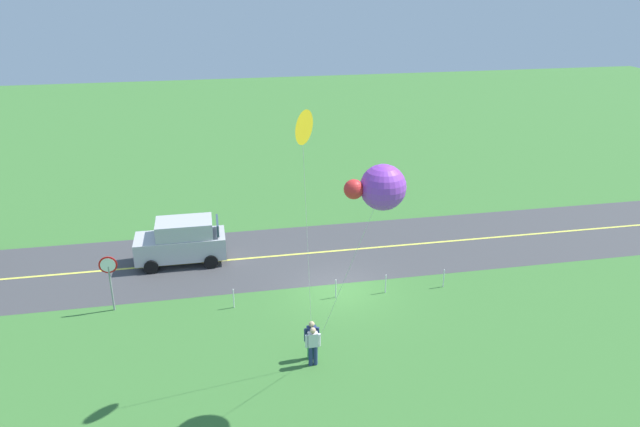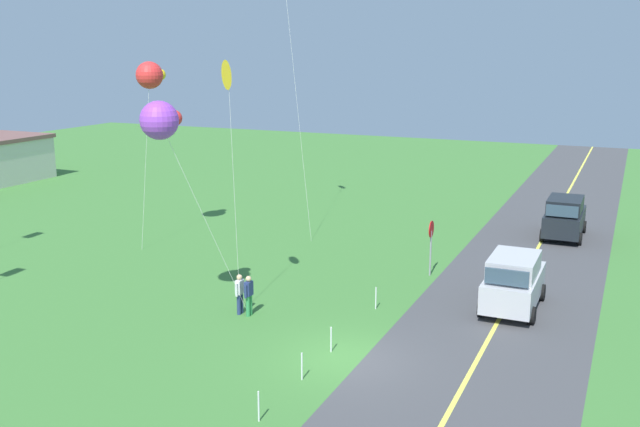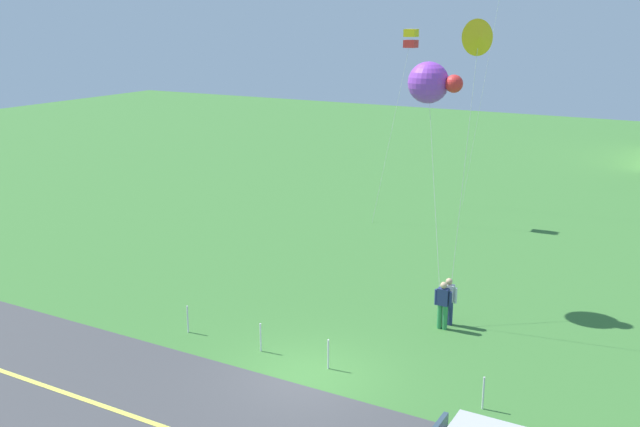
% 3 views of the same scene
% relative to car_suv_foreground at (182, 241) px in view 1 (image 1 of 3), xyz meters
% --- Properties ---
extents(ground_plane, '(120.00, 120.00, 0.10)m').
position_rel_car_suv_foreground_xyz_m(ground_plane, '(-7.05, 4.25, -1.20)').
color(ground_plane, '#3D7533').
extents(asphalt_road, '(120.00, 7.00, 0.00)m').
position_rel_car_suv_foreground_xyz_m(asphalt_road, '(-7.05, 0.25, -1.15)').
color(asphalt_road, '#424244').
rests_on(asphalt_road, ground).
extents(road_centre_stripe, '(120.00, 0.16, 0.00)m').
position_rel_car_suv_foreground_xyz_m(road_centre_stripe, '(-7.05, 0.25, -1.15)').
color(road_centre_stripe, '#E5E04C').
rests_on(road_centre_stripe, asphalt_road).
extents(car_suv_foreground, '(4.40, 2.12, 2.24)m').
position_rel_car_suv_foreground_xyz_m(car_suv_foreground, '(0.00, 0.00, 0.00)').
color(car_suv_foreground, '#B7B7BC').
rests_on(car_suv_foreground, ground).
extents(stop_sign, '(0.76, 0.08, 2.56)m').
position_rel_car_suv_foreground_xyz_m(stop_sign, '(2.87, 4.15, 0.65)').
color(stop_sign, gray).
rests_on(stop_sign, ground).
extents(person_adult_near, '(0.58, 0.22, 1.60)m').
position_rel_car_suv_foreground_xyz_m(person_adult_near, '(-4.86, 9.61, -0.29)').
color(person_adult_near, navy).
rests_on(person_adult_near, ground).
extents(person_adult_companion, '(0.58, 0.22, 1.60)m').
position_rel_car_suv_foreground_xyz_m(person_adult_companion, '(-4.89, 9.20, -0.29)').
color(person_adult_companion, '#338C4C').
rests_on(person_adult_companion, ground).
extents(kite_red_low, '(0.86, 0.99, 9.71)m').
position_rel_car_suv_foreground_xyz_m(kite_red_low, '(-4.47, 10.09, 7.97)').
color(kite_red_low, silver).
rests_on(kite_red_low, ground).
extents(kite_blue_mid, '(2.45, 3.20, 8.31)m').
position_rel_car_suv_foreground_xyz_m(kite_blue_mid, '(-6.57, 11.69, 6.45)').
color(kite_blue_mid, silver).
rests_on(kite_blue_mid, ground).
extents(fence_post_0, '(0.05, 0.05, 0.90)m').
position_rel_car_suv_foreground_xyz_m(fence_post_0, '(-11.86, 4.95, -0.70)').
color(fence_post_0, silver).
rests_on(fence_post_0, ground).
extents(fence_post_1, '(0.05, 0.05, 0.90)m').
position_rel_car_suv_foreground_xyz_m(fence_post_1, '(-9.07, 4.95, -0.70)').
color(fence_post_1, silver).
rests_on(fence_post_1, ground).
extents(fence_post_2, '(0.05, 0.05, 0.90)m').
position_rel_car_suv_foreground_xyz_m(fence_post_2, '(-6.75, 4.95, -0.70)').
color(fence_post_2, silver).
rests_on(fence_post_2, ground).
extents(fence_post_3, '(0.05, 0.05, 0.90)m').
position_rel_car_suv_foreground_xyz_m(fence_post_3, '(-2.22, 4.95, -0.70)').
color(fence_post_3, silver).
rests_on(fence_post_3, ground).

